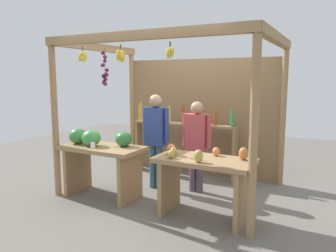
{
  "coord_description": "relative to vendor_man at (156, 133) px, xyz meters",
  "views": [
    {
      "loc": [
        2.31,
        -4.66,
        1.82
      ],
      "look_at": [
        0.0,
        -0.21,
        1.09
      ],
      "focal_mm": 35.03,
      "sensor_mm": 36.0,
      "label": 1
    }
  ],
  "objects": [
    {
      "name": "bottle_shelf_unit",
      "position": [
        0.09,
        0.85,
        -0.12
      ],
      "size": [
        2.01,
        0.22,
        1.36
      ],
      "color": "#99754C",
      "rests_on": "ground"
    },
    {
      "name": "market_stall",
      "position": [
        0.3,
        0.54,
        0.49
      ],
      "size": [
        3.14,
        2.22,
        2.42
      ],
      "color": "#99754C",
      "rests_on": "ground"
    },
    {
      "name": "fruit_counter_left",
      "position": [
        -0.57,
        -0.73,
        -0.25
      ],
      "size": [
        1.27,
        0.64,
        1.04
      ],
      "color": "#99754C",
      "rests_on": "ground"
    },
    {
      "name": "vendor_woman",
      "position": [
        0.66,
        0.15,
        -0.07
      ],
      "size": [
        0.48,
        0.2,
        1.46
      ],
      "rotation": [
        0.0,
        0.0,
        -0.13
      ],
      "color": "#59465C",
      "rests_on": "ground"
    },
    {
      "name": "fruit_counter_right",
      "position": [
        1.13,
        -0.73,
        -0.34
      ],
      "size": [
        1.27,
        0.64,
        0.96
      ],
      "color": "#99754C",
      "rests_on": "ground"
    },
    {
      "name": "ground_plane",
      "position": [
        0.31,
        0.06,
        -0.93
      ],
      "size": [
        12.0,
        12.0,
        0.0
      ],
      "primitive_type": "plane",
      "color": "slate",
      "rests_on": "ground"
    },
    {
      "name": "vendor_man",
      "position": [
        0.0,
        0.0,
        0.0
      ],
      "size": [
        0.48,
        0.21,
        1.56
      ],
      "rotation": [
        0.0,
        0.0,
        -0.06
      ],
      "color": "#355C6D",
      "rests_on": "ground"
    }
  ]
}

